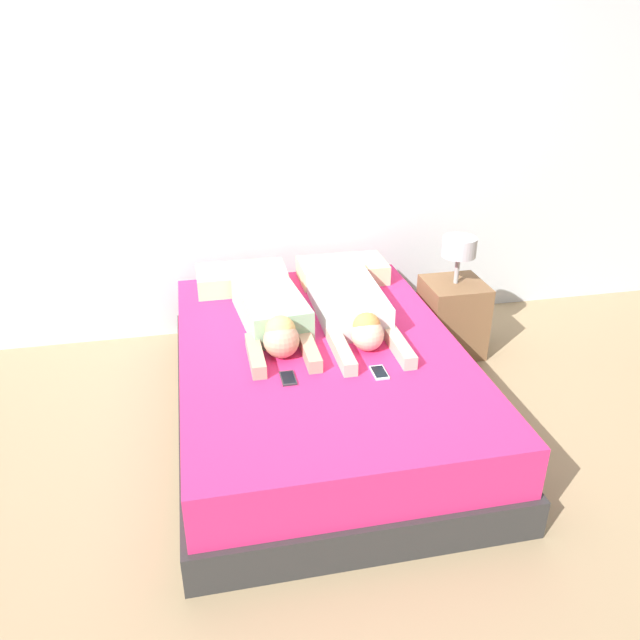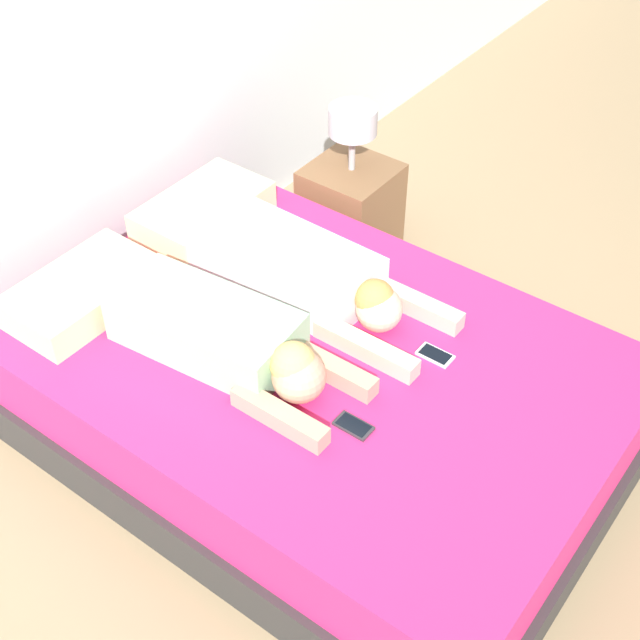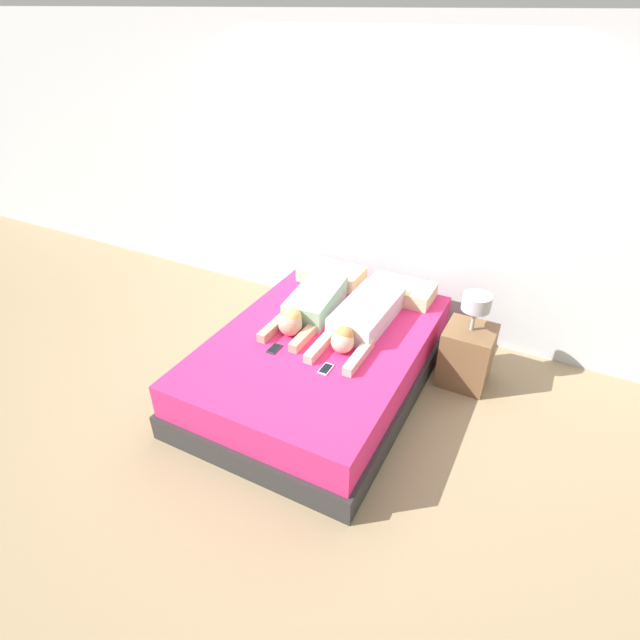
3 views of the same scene
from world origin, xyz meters
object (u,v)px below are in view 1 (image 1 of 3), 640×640
(nightstand, at_px, (453,312))
(pillow_head_right, at_px, (342,271))
(person_left, at_px, (273,315))
(pillow_head_left, at_px, (242,278))
(cell_phone_left, at_px, (288,378))
(person_right, at_px, (350,306))
(cell_phone_right, at_px, (379,372))
(bed, at_px, (320,383))

(nightstand, bearing_deg, pillow_head_right, 157.71)
(person_left, height_order, nightstand, nightstand)
(pillow_head_left, height_order, cell_phone_left, pillow_head_left)
(person_left, bearing_deg, cell_phone_left, -90.53)
(cell_phone_left, bearing_deg, pillow_head_left, 95.37)
(pillow_head_left, relative_size, person_right, 0.52)
(person_left, distance_m, person_right, 0.45)
(pillow_head_left, bearing_deg, cell_phone_left, -84.63)
(pillow_head_right, height_order, cell_phone_right, pillow_head_right)
(cell_phone_right, bearing_deg, pillow_head_left, 114.79)
(bed, distance_m, person_left, 0.46)
(person_right, relative_size, cell_phone_right, 8.57)
(person_left, height_order, cell_phone_left, person_left)
(pillow_head_left, distance_m, nightstand, 1.40)
(pillow_head_left, distance_m, pillow_head_right, 0.67)
(pillow_head_left, xyz_separation_m, nightstand, (1.35, -0.28, -0.24))
(cell_phone_left, relative_size, nightstand, 0.16)
(bed, xyz_separation_m, pillow_head_left, (-0.33, 0.86, 0.30))
(pillow_head_right, bearing_deg, cell_phone_left, -115.38)
(pillow_head_left, height_order, pillow_head_right, same)
(pillow_head_right, xyz_separation_m, cell_phone_right, (-0.11, -1.21, -0.06))
(nightstand, bearing_deg, cell_phone_right, -130.40)
(pillow_head_right, bearing_deg, person_left, -131.04)
(bed, xyz_separation_m, person_left, (-0.22, 0.23, 0.33))
(person_right, distance_m, nightstand, 0.88)
(person_left, relative_size, cell_phone_right, 7.65)
(pillow_head_right, relative_size, person_right, 0.52)
(pillow_head_right, height_order, nightstand, nightstand)
(person_right, height_order, nightstand, nightstand)
(pillow_head_left, height_order, cell_phone_right, pillow_head_left)
(nightstand, bearing_deg, bed, -150.12)
(pillow_head_left, distance_m, person_left, 0.64)
(bed, relative_size, person_left, 2.23)
(person_right, distance_m, cell_phone_right, 0.62)
(pillow_head_left, height_order, person_right, person_right)
(nightstand, bearing_deg, cell_phone_left, -144.34)
(bed, distance_m, nightstand, 1.17)
(cell_phone_right, bearing_deg, bed, 123.26)
(bed, bearing_deg, pillow_head_right, 68.97)
(cell_phone_right, distance_m, nightstand, 1.23)
(bed, height_order, person_right, person_right)
(pillow_head_left, bearing_deg, nightstand, -11.74)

